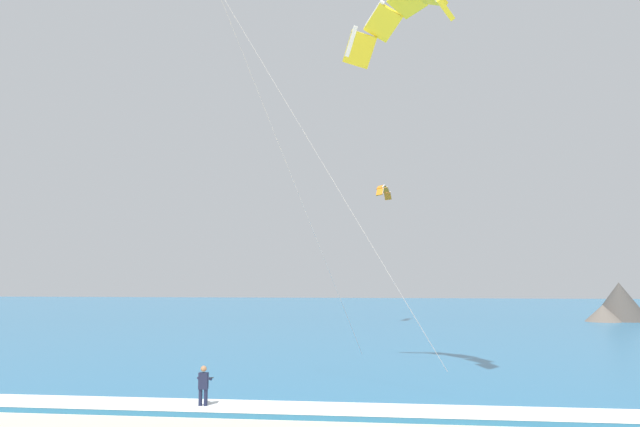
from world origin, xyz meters
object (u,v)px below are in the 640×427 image
at_px(kite_distant, 383,190).
at_px(kite_primary, 400,15).
at_px(kitesurfer, 203,386).
at_px(surfboard, 203,412).

bearing_deg(kite_distant, kite_primary, -88.44).
bearing_deg(kitesurfer, kite_primary, 35.37).
relative_size(kitesurfer, kite_primary, 0.10).
bearing_deg(kite_primary, kite_distant, 91.56).
distance_m(surfboard, kitesurfer, 0.91).
height_order(kitesurfer, kite_distant, kite_distant).
xyz_separation_m(surfboard, kitesurfer, (-0.00, 0.02, 0.91)).
bearing_deg(kitesurfer, kite_distant, 80.33).
distance_m(surfboard, kite_primary, 19.89).
relative_size(surfboard, kitesurfer, 0.84).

